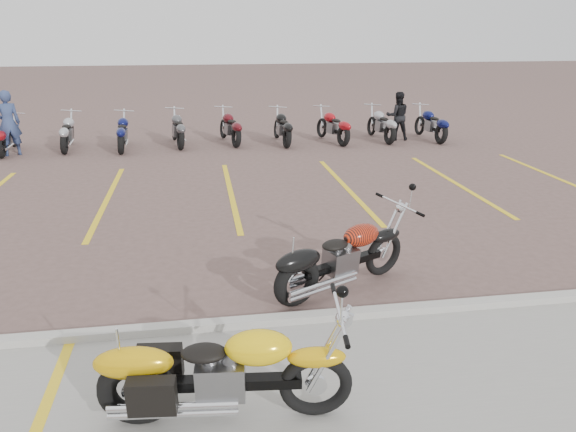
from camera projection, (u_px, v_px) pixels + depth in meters
The scene contains 8 objects.
ground at pixel (247, 263), 8.93m from camera, with size 100.00×100.00×0.00m, color brown.
curb at pixel (262, 322), 7.04m from camera, with size 60.00×0.18×0.12m, color #ADAAA3.
parking_stripes at pixel (231, 193), 12.67m from camera, with size 38.00×5.50×0.01m, color yellow, non-canonical shape.
yellow_cruiser at pixel (220, 376), 5.23m from camera, with size 2.39×0.45×0.98m.
flame_cruiser at pixel (338, 260), 7.86m from camera, with size 2.13×1.17×0.95m.
person_a at pixel (8, 123), 16.13m from camera, with size 0.69×0.45×1.88m, color navy.
person_b at pixel (398, 116), 18.43m from camera, with size 0.77×0.60×1.57m, color black.
bg_bike_row at pixel (203, 128), 17.59m from camera, with size 15.75×2.07×1.10m.
Camera 1 is at (-0.68, -8.22, 3.58)m, focal length 35.00 mm.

